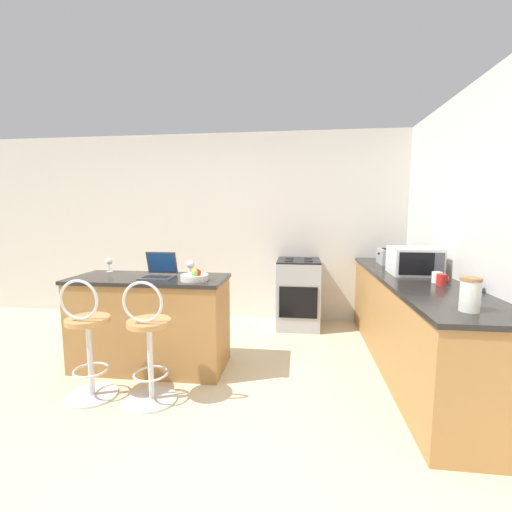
# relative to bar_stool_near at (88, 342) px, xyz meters

# --- Properties ---
(ground_plane) EXTENTS (20.00, 20.00, 0.00)m
(ground_plane) POSITION_rel_bar_stool_near_xyz_m (0.65, 0.01, -0.47)
(ground_plane) COLOR beige
(wall_back) EXTENTS (12.00, 0.06, 2.60)m
(wall_back) POSITION_rel_bar_stool_near_xyz_m (0.65, 2.35, 0.83)
(wall_back) COLOR silver
(wall_back) RESTS_ON ground_plane
(breakfast_bar) EXTENTS (1.48, 0.62, 0.90)m
(breakfast_bar) POSITION_rel_bar_stool_near_xyz_m (0.26, 0.61, -0.02)
(breakfast_bar) COLOR #9E703D
(breakfast_bar) RESTS_ON ground_plane
(counter_right) EXTENTS (0.68, 2.85, 0.90)m
(counter_right) POSITION_rel_bar_stool_near_xyz_m (2.79, 0.91, -0.02)
(counter_right) COLOR #9E703D
(counter_right) RESTS_ON ground_plane
(bar_stool_near) EXTENTS (0.40, 0.40, 1.00)m
(bar_stool_near) POSITION_rel_bar_stool_near_xyz_m (0.00, 0.00, 0.00)
(bar_stool_near) COLOR silver
(bar_stool_near) RESTS_ON ground_plane
(bar_stool_far) EXTENTS (0.40, 0.40, 1.00)m
(bar_stool_far) POSITION_rel_bar_stool_near_xyz_m (0.52, 0.00, 0.00)
(bar_stool_far) COLOR silver
(bar_stool_far) RESTS_ON ground_plane
(laptop) EXTENTS (0.30, 0.28, 0.23)m
(laptop) POSITION_rel_bar_stool_near_xyz_m (0.35, 0.64, 0.49)
(laptop) COLOR #47474C
(laptop) RESTS_ON breakfast_bar
(microwave) EXTENTS (0.45, 0.40, 0.27)m
(microwave) POSITION_rel_bar_stool_near_xyz_m (2.82, 1.08, 0.56)
(microwave) COLOR silver
(microwave) RESTS_ON counter_right
(toaster) EXTENTS (0.24, 0.32, 0.18)m
(toaster) POSITION_rel_bar_stool_near_xyz_m (2.75, 1.76, 0.52)
(toaster) COLOR #9EA3A8
(toaster) RESTS_ON counter_right
(stove_range) EXTENTS (0.55, 0.61, 0.91)m
(stove_range) POSITION_rel_bar_stool_near_xyz_m (1.68, 2.00, -0.02)
(stove_range) COLOR #9EA3A8
(stove_range) RESTS_ON ground_plane
(wine_glass_tall) EXTENTS (0.08, 0.08, 0.15)m
(wine_glass_tall) POSITION_rel_bar_stool_near_xyz_m (0.64, 0.73, 0.53)
(wine_glass_tall) COLOR silver
(wine_glass_tall) RESTS_ON breakfast_bar
(mug_white) EXTENTS (0.11, 0.09, 0.10)m
(mug_white) POSITION_rel_bar_stool_near_xyz_m (2.89, 0.67, 0.48)
(mug_white) COLOR white
(mug_white) RESTS_ON counter_right
(wine_glass_short) EXTENTS (0.07, 0.07, 0.14)m
(wine_glass_short) POSITION_rel_bar_stool_near_xyz_m (-0.27, 0.84, 0.53)
(wine_glass_short) COLOR silver
(wine_glass_short) RESTS_ON breakfast_bar
(storage_jar) EXTENTS (0.12, 0.12, 0.21)m
(storage_jar) POSITION_rel_bar_stool_near_xyz_m (2.74, -0.23, 0.54)
(storage_jar) COLOR silver
(storage_jar) RESTS_ON counter_right
(fruit_bowl) EXTENTS (0.25, 0.25, 0.11)m
(fruit_bowl) POSITION_rel_bar_stool_near_xyz_m (0.75, 0.50, 0.47)
(fruit_bowl) COLOR silver
(fruit_bowl) RESTS_ON breakfast_bar
(mug_blue) EXTENTS (0.09, 0.08, 0.10)m
(mug_blue) POSITION_rel_bar_stool_near_xyz_m (3.03, 0.33, 0.48)
(mug_blue) COLOR #2D51AD
(mug_blue) RESTS_ON counter_right
(mug_red) EXTENTS (0.09, 0.08, 0.10)m
(mug_red) POSITION_rel_bar_stool_near_xyz_m (2.88, 0.56, 0.48)
(mug_red) COLOR red
(mug_red) RESTS_ON counter_right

